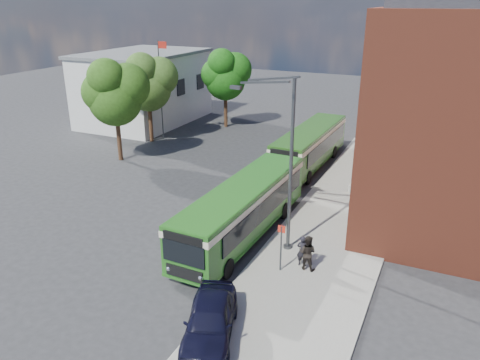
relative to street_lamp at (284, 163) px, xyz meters
The scene contains 15 objects.
ground 7.10m from the street_lamp, 157.54° to the left, with size 120.00×120.00×0.00m, color #28292B.
pavement 11.27m from the street_lamp, 77.80° to the left, with size 6.00×48.00×0.15m, color gray.
kerb_line 11.12m from the street_lamp, 95.07° to the left, with size 0.12×48.00×0.01m, color beige.
white_building 30.38m from the street_lamp, 138.79° to the left, with size 9.40×13.40×7.30m.
flagpole 22.89m from the street_lamp, 139.05° to the left, with size 0.95×0.10×9.00m.
street_lamp is the anchor object (origin of this frame).
bus_stop_sign 4.02m from the street_lamp, 70.87° to the right, with size 0.35×0.08×2.52m.
bus_front 3.85m from the street_lamp, 168.78° to the left, with size 2.94×12.14×3.02m.
bus_rear 13.95m from the street_lamp, 100.83° to the left, with size 2.91×11.50×3.02m.
parked_car 8.73m from the street_lamp, 90.27° to the right, with size 1.83×4.54×1.55m, color black.
pedestrian_a 4.38m from the street_lamp, 40.66° to the right, with size 0.58×0.38×1.60m, color black.
pedestrian_b 4.48m from the street_lamp, 39.67° to the right, with size 0.86×0.67×1.77m, color black.
tree_left 18.92m from the street_lamp, 154.11° to the left, with size 4.90×4.66×8.28m.
tree_mid 22.61m from the street_lamp, 142.18° to the left, with size 4.82×4.58×8.14m.
tree_right 25.60m from the street_lamp, 122.97° to the left, with size 4.71×4.48×7.95m.
Camera 1 is at (12.03, -22.70, 12.37)m, focal length 35.00 mm.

